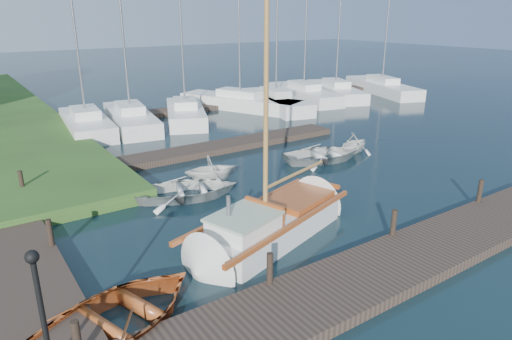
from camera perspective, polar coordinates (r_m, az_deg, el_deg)
ground at (r=16.77m, az=0.00°, el=-3.88°), size 160.00×160.00×0.00m
near_dock at (r=12.73m, az=15.72°, el=-11.83°), size 18.00×2.20×0.30m
left_dock at (r=16.10m, az=-28.95°, el=-6.85°), size 2.20×18.00×0.30m
far_dock at (r=22.94m, az=-5.02°, el=2.81°), size 14.00×1.60×0.30m
pontoon at (r=34.90m, az=-1.23°, el=8.49°), size 30.00×1.60×0.30m
mooring_post_0 at (r=9.78m, az=-21.47°, el=-19.06°), size 0.16×0.16×0.80m
mooring_post_1 at (r=11.26m, az=1.74°, el=-12.15°), size 0.16×0.16×0.80m
mooring_post_2 at (r=14.08m, az=16.84°, el=-6.30°), size 0.16×0.16×0.80m
mooring_post_3 at (r=17.61m, az=26.21°, el=-2.34°), size 0.16×0.16×0.80m
mooring_post_4 at (r=14.14m, az=-24.36°, el=-7.14°), size 0.16×0.16×0.80m
mooring_post_5 at (r=18.78m, az=-27.27°, el=-1.25°), size 0.16×0.16×0.80m
lamp_post at (r=9.08m, az=-25.52°, el=-13.89°), size 0.24×0.24×2.44m
sailboat at (r=14.14m, az=2.05°, el=-6.92°), size 7.41×4.03×9.83m
dinghy at (r=10.65m, az=-17.16°, el=-16.80°), size 4.97×4.20×0.88m
tender_a at (r=17.14m, az=-8.66°, el=-2.17°), size 4.46×3.77×0.79m
tender_b at (r=18.70m, az=-5.56°, el=0.41°), size 2.60×2.38×1.17m
tender_c at (r=21.45m, az=8.45°, el=2.19°), size 4.32×3.53×0.78m
tender_d at (r=22.94m, az=12.20°, el=3.51°), size 2.47×2.25×1.12m
marina_boat_0 at (r=28.13m, az=-20.45°, el=5.63°), size 2.94×7.29×12.06m
marina_boat_1 at (r=28.74m, az=-15.41°, el=6.37°), size 3.45×7.97×10.12m
marina_boat_2 at (r=29.58m, az=-8.82°, el=7.22°), size 4.74×7.31×12.40m
marina_boat_3 at (r=32.95m, az=-2.02°, el=8.59°), size 5.81×9.26×10.73m
marina_boat_4 at (r=33.36m, az=2.50°, el=8.72°), size 4.05×8.62×10.88m
marina_boat_5 at (r=36.72m, az=5.98°, el=9.57°), size 3.77×8.79×10.02m
marina_boat_6 at (r=38.40m, az=9.92°, el=9.80°), size 5.17×8.53×9.25m
marina_boat_7 at (r=41.37m, az=15.46°, el=10.08°), size 5.14×9.66×12.46m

